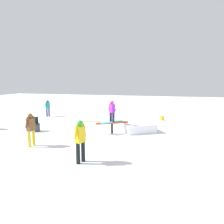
{
  "coord_description": "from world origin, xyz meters",
  "views": [
    {
      "loc": [
        -3.31,
        12.14,
        3.18
      ],
      "look_at": [
        0.0,
        0.0,
        1.29
      ],
      "focal_mm": 35.0,
      "sensor_mm": 36.0,
      "label": 1
    }
  ],
  "objects_px": {
    "bystander_brown": "(31,128)",
    "rail_feature": "(112,124)",
    "bystander_yellow": "(80,139)",
    "backpack_on_snow": "(162,118)",
    "main_rider_on_rail": "(112,112)",
    "loose_snowboard_lime": "(91,121)",
    "folding_chair": "(35,125)",
    "bystander_teal": "(48,107)"
  },
  "relations": [
    {
      "from": "bystander_brown",
      "to": "rail_feature",
      "type": "bearing_deg",
      "value": -33.71
    },
    {
      "from": "bystander_yellow",
      "to": "backpack_on_snow",
      "type": "height_order",
      "value": "bystander_yellow"
    },
    {
      "from": "rail_feature",
      "to": "main_rider_on_rail",
      "type": "bearing_deg",
      "value": 0.0
    },
    {
      "from": "loose_snowboard_lime",
      "to": "bystander_yellow",
      "type": "bearing_deg",
      "value": 93.5
    },
    {
      "from": "main_rider_on_rail",
      "to": "bystander_brown",
      "type": "relative_size",
      "value": 0.85
    },
    {
      "from": "rail_feature",
      "to": "bystander_yellow",
      "type": "xyz_separation_m",
      "value": [
        -0.03,
        4.7,
        0.36
      ]
    },
    {
      "from": "loose_snowboard_lime",
      "to": "folding_chair",
      "type": "bearing_deg",
      "value": 46.5
    },
    {
      "from": "bystander_yellow",
      "to": "folding_chair",
      "type": "xyz_separation_m",
      "value": [
        4.74,
        -4.02,
        -0.52
      ]
    },
    {
      "from": "bystander_teal",
      "to": "bystander_yellow",
      "type": "relative_size",
      "value": 0.85
    },
    {
      "from": "bystander_teal",
      "to": "bystander_yellow",
      "type": "xyz_separation_m",
      "value": [
        -6.97,
        9.08,
        0.14
      ]
    },
    {
      "from": "bystander_brown",
      "to": "bystander_yellow",
      "type": "relative_size",
      "value": 0.96
    },
    {
      "from": "main_rider_on_rail",
      "to": "loose_snowboard_lime",
      "type": "height_order",
      "value": "main_rider_on_rail"
    },
    {
      "from": "folding_chair",
      "to": "backpack_on_snow",
      "type": "xyz_separation_m",
      "value": [
        -7.36,
        -5.86,
        -0.24
      ]
    },
    {
      "from": "bystander_teal",
      "to": "backpack_on_snow",
      "type": "bearing_deg",
      "value": -71.23
    },
    {
      "from": "bystander_brown",
      "to": "backpack_on_snow",
      "type": "relative_size",
      "value": 4.69
    },
    {
      "from": "bystander_yellow",
      "to": "folding_chair",
      "type": "relative_size",
      "value": 1.89
    },
    {
      "from": "main_rider_on_rail",
      "to": "bystander_yellow",
      "type": "relative_size",
      "value": 0.82
    },
    {
      "from": "bystander_brown",
      "to": "loose_snowboard_lime",
      "type": "bearing_deg",
      "value": 3.77
    },
    {
      "from": "bystander_brown",
      "to": "bystander_yellow",
      "type": "bearing_deg",
      "value": -104.29
    },
    {
      "from": "bystander_yellow",
      "to": "loose_snowboard_lime",
      "type": "relative_size",
      "value": 1.2
    },
    {
      "from": "main_rider_on_rail",
      "to": "loose_snowboard_lime",
      "type": "relative_size",
      "value": 0.98
    },
    {
      "from": "bystander_brown",
      "to": "folding_chair",
      "type": "xyz_separation_m",
      "value": [
        1.63,
        -2.7,
        -0.48
      ]
    },
    {
      "from": "folding_chair",
      "to": "bystander_yellow",
      "type": "bearing_deg",
      "value": -89.79
    },
    {
      "from": "main_rider_on_rail",
      "to": "loose_snowboard_lime",
      "type": "bearing_deg",
      "value": -103.99
    },
    {
      "from": "main_rider_on_rail",
      "to": "folding_chair",
      "type": "bearing_deg",
      "value": -43.68
    },
    {
      "from": "bystander_brown",
      "to": "loose_snowboard_lime",
      "type": "distance_m",
      "value": 6.7
    },
    {
      "from": "bystander_brown",
      "to": "backpack_on_snow",
      "type": "distance_m",
      "value": 10.33
    },
    {
      "from": "main_rider_on_rail",
      "to": "folding_chair",
      "type": "xyz_separation_m",
      "value": [
        4.71,
        0.68,
        -0.89
      ]
    },
    {
      "from": "bystander_teal",
      "to": "folding_chair",
      "type": "distance_m",
      "value": 5.55
    },
    {
      "from": "rail_feature",
      "to": "loose_snowboard_lime",
      "type": "distance_m",
      "value": 4.14
    },
    {
      "from": "bystander_yellow",
      "to": "loose_snowboard_lime",
      "type": "distance_m",
      "value": 8.39
    },
    {
      "from": "rail_feature",
      "to": "folding_chair",
      "type": "height_order",
      "value": "folding_chair"
    },
    {
      "from": "bystander_teal",
      "to": "bystander_yellow",
      "type": "distance_m",
      "value": 11.45
    },
    {
      "from": "bystander_brown",
      "to": "folding_chair",
      "type": "bearing_deg",
      "value": 39.64
    },
    {
      "from": "loose_snowboard_lime",
      "to": "bystander_brown",
      "type": "bearing_deg",
      "value": 70.83
    },
    {
      "from": "main_rider_on_rail",
      "to": "rail_feature",
      "type": "bearing_deg",
      "value": 0.0
    },
    {
      "from": "main_rider_on_rail",
      "to": "bystander_yellow",
      "type": "bearing_deg",
      "value": 38.48
    },
    {
      "from": "backpack_on_snow",
      "to": "loose_snowboard_lime",
      "type": "bearing_deg",
      "value": -109.24
    },
    {
      "from": "loose_snowboard_lime",
      "to": "backpack_on_snow",
      "type": "xyz_separation_m",
      "value": [
        -5.17,
        -1.94,
        0.16
      ]
    },
    {
      "from": "rail_feature",
      "to": "loose_snowboard_lime",
      "type": "bearing_deg",
      "value": -84.25
    },
    {
      "from": "rail_feature",
      "to": "backpack_on_snow",
      "type": "bearing_deg",
      "value": -149.29
    },
    {
      "from": "backpack_on_snow",
      "to": "bystander_brown",
      "type": "bearing_deg",
      "value": -73.63
    }
  ]
}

